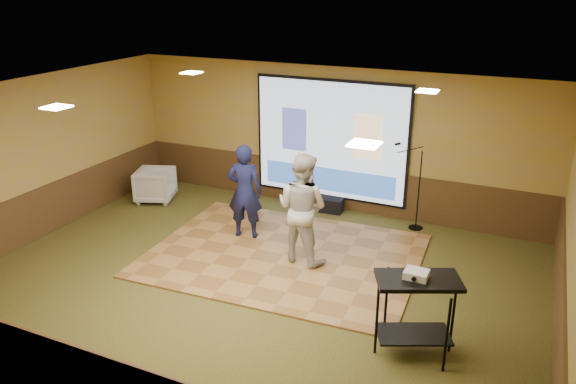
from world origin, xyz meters
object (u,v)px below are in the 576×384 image
at_px(dance_floor, 284,255).
at_px(duffel_bag, 331,205).
at_px(projector_screen, 330,141).
at_px(projector, 416,274).
at_px(banquet_chair, 156,185).
at_px(player_left, 245,191).
at_px(player_right, 302,208).
at_px(av_table, 417,299).
at_px(mic_stand, 415,205).

xyz_separation_m(dance_floor, duffel_bag, (0.05, 2.26, 0.13)).
bearing_deg(projector_screen, dance_floor, -88.06).
distance_m(projector, banquet_chair, 7.09).
bearing_deg(player_left, projector_screen, -128.00).
relative_size(projector_screen, dance_floor, 0.71).
distance_m(player_left, duffel_bag, 2.27).
height_order(player_right, av_table, player_right).
distance_m(banquet_chair, duffel_bag, 3.89).
distance_m(projector_screen, av_table, 5.11).
bearing_deg(player_left, banquet_chair, -31.30).
height_order(projector_screen, player_left, projector_screen).
distance_m(player_left, banquet_chair, 2.90).
bearing_deg(duffel_bag, dance_floor, -91.28).
height_order(player_left, projector, player_left).
bearing_deg(mic_stand, banquet_chair, -147.50).
height_order(dance_floor, duffel_bag, duffel_bag).
bearing_deg(projector, duffel_bag, 123.66).
bearing_deg(projector_screen, banquet_chair, -161.59).
height_order(dance_floor, player_left, player_left).
bearing_deg(projector, player_right, 143.65).
bearing_deg(dance_floor, banquet_chair, 161.43).
xyz_separation_m(player_left, projector, (3.65, -2.18, 0.22)).
xyz_separation_m(projector_screen, duffel_bag, (0.13, -0.19, -1.33)).
xyz_separation_m(dance_floor, mic_stand, (1.81, 2.16, 0.48)).
relative_size(projector_screen, av_table, 3.00).
height_order(dance_floor, mic_stand, mic_stand).
bearing_deg(mic_stand, dance_floor, -106.94).
relative_size(av_table, projector, 3.77).
bearing_deg(av_table, mic_stand, 102.69).
bearing_deg(projector_screen, player_left, -113.87).
xyz_separation_m(dance_floor, av_table, (2.70, -1.78, 0.79)).
xyz_separation_m(player_left, player_right, (1.34, -0.44, 0.06)).
height_order(projector, duffel_bag, projector).
bearing_deg(player_left, dance_floor, 143.54).
xyz_separation_m(av_table, banquet_chair, (-6.40, 3.02, -0.44)).
xyz_separation_m(av_table, duffel_bag, (-2.65, 4.04, -0.65)).
distance_m(dance_floor, player_right, 1.04).
xyz_separation_m(projector, mic_stand, (-0.85, 3.94, -0.66)).
height_order(player_left, duffel_bag, player_left).
relative_size(player_left, av_table, 1.63).
distance_m(dance_floor, banquet_chair, 3.92).
distance_m(projector_screen, mic_stand, 2.15).
xyz_separation_m(dance_floor, banquet_chair, (-3.70, 1.24, 0.35)).
xyz_separation_m(player_right, duffel_bag, (-0.30, 2.29, -0.85)).
bearing_deg(player_left, duffel_bag, -133.34).
bearing_deg(av_table, projector, 176.03).
xyz_separation_m(player_left, banquet_chair, (-2.71, 0.84, -0.57)).
relative_size(mic_stand, banquet_chair, 2.15).
bearing_deg(projector_screen, player_right, -79.97).
bearing_deg(banquet_chair, projector_screen, -91.72).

